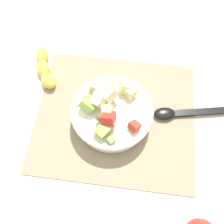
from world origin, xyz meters
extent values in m
plane|color=silver|center=(0.00, 0.00, 0.00)|extent=(2.40, 2.40, 0.00)
cube|color=gray|center=(0.00, 0.00, 0.00)|extent=(0.42, 0.37, 0.01)
cylinder|color=white|center=(-0.01, -0.01, 0.03)|extent=(0.19, 0.19, 0.05)
torus|color=white|center=(-0.01, -0.01, 0.05)|extent=(0.21, 0.21, 0.02)
cube|color=beige|center=(-0.04, 0.00, 0.08)|extent=(0.04, 0.04, 0.04)
cube|color=beige|center=(-0.03, 0.05, 0.07)|extent=(0.04, 0.04, 0.05)
cube|color=#BC3828|center=(0.05, -0.05, 0.07)|extent=(0.03, 0.04, 0.03)
cube|color=#93C160|center=(0.00, -0.09, 0.06)|extent=(0.02, 0.03, 0.03)
cube|color=#8CB74C|center=(-0.07, -0.01, 0.07)|extent=(0.05, 0.05, 0.05)
cube|color=#E5D684|center=(0.03, 0.04, 0.07)|extent=(0.03, 0.04, 0.03)
cube|color=beige|center=(-0.02, -0.03, 0.08)|extent=(0.03, 0.03, 0.03)
sphere|color=brown|center=(-0.03, -0.04, 0.08)|extent=(0.03, 0.03, 0.02)
cube|color=red|center=(-0.01, -0.05, 0.09)|extent=(0.04, 0.04, 0.04)
cube|color=beige|center=(0.02, 0.05, 0.07)|extent=(0.04, 0.04, 0.04)
cube|color=#8CB74C|center=(-0.02, -0.07, 0.07)|extent=(0.04, 0.04, 0.02)
cube|color=beige|center=(-0.05, 0.03, 0.07)|extent=(0.05, 0.05, 0.05)
cube|color=beige|center=(-0.02, 0.02, 0.09)|extent=(0.05, 0.05, 0.04)
ellipsoid|color=black|center=(0.13, 0.02, 0.01)|extent=(0.06, 0.05, 0.01)
cube|color=black|center=(0.24, 0.04, 0.01)|extent=(0.18, 0.05, 0.01)
ellipsoid|color=yellow|center=(-0.24, 0.16, 0.02)|extent=(0.05, 0.06, 0.04)
ellipsoid|color=yellow|center=(-0.22, 0.11, 0.02)|extent=(0.06, 0.07, 0.04)
ellipsoid|color=yellow|center=(-0.20, 0.08, 0.02)|extent=(0.06, 0.07, 0.04)
camera|label=1|loc=(0.02, -0.26, 0.58)|focal=37.86mm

